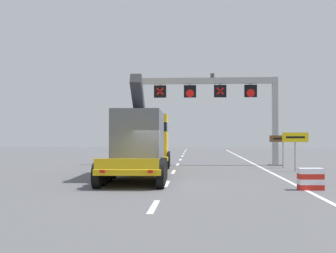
# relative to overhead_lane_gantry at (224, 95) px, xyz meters

# --- Properties ---
(ground) EXTENTS (112.00, 112.00, 0.00)m
(ground) POSITION_rel_overhead_lane_gantry_xyz_m (-3.83, -12.70, -5.26)
(ground) COLOR #5B5B60
(lane_markings) EXTENTS (0.20, 53.35, 0.01)m
(lane_markings) POSITION_rel_overhead_lane_gantry_xyz_m (-3.50, 6.67, -5.26)
(lane_markings) COLOR silver
(lane_markings) RESTS_ON ground
(edge_line_right) EXTENTS (0.20, 63.00, 0.01)m
(edge_line_right) POSITION_rel_overhead_lane_gantry_xyz_m (2.37, -0.70, -5.26)
(edge_line_right) COLOR silver
(edge_line_right) RESTS_ON ground
(overhead_lane_gantry) EXTENTS (10.99, 0.90, 6.84)m
(overhead_lane_gantry) POSITION_rel_overhead_lane_gantry_xyz_m (0.00, 0.00, 0.00)
(overhead_lane_gantry) COLOR #9EA0A5
(overhead_lane_gantry) RESTS_ON ground
(heavy_haul_truck_yellow) EXTENTS (3.42, 14.13, 5.30)m
(heavy_haul_truck_yellow) POSITION_rel_overhead_lane_gantry_xyz_m (-5.24, -6.81, -3.27)
(heavy_haul_truck_yellow) COLOR yellow
(heavy_haul_truck_yellow) RESTS_ON ground
(exit_sign_yellow) EXTENTS (1.58, 0.15, 2.42)m
(exit_sign_yellow) POSITION_rel_overhead_lane_gantry_xyz_m (3.98, -5.36, -3.41)
(exit_sign_yellow) COLOR #9EA0A5
(exit_sign_yellow) RESTS_ON ground
(tourist_info_sign_brown) EXTENTS (1.85, 0.15, 2.22)m
(tourist_info_sign_brown) POSITION_rel_overhead_lane_gantry_xyz_m (3.81, -2.61, -3.53)
(tourist_info_sign_brown) COLOR #9EA0A5
(tourist_info_sign_brown) RESTS_ON ground
(crash_barrier_striped) EXTENTS (1.03, 0.57, 0.90)m
(crash_barrier_striped) POSITION_rel_overhead_lane_gantry_xyz_m (2.60, -14.14, -4.81)
(crash_barrier_striped) COLOR red
(crash_barrier_striped) RESTS_ON ground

